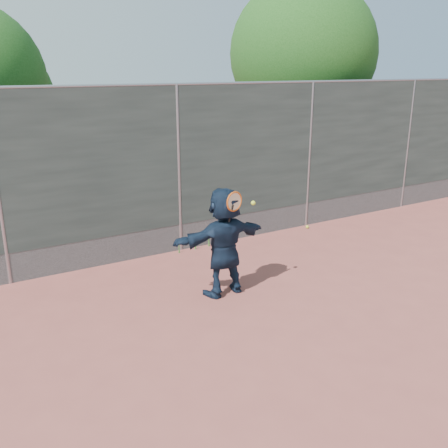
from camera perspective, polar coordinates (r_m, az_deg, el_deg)
ground at (r=6.72m, az=8.43°, el=-11.95°), size 80.00×80.00×0.00m
player at (r=7.35m, az=-0.00°, el=-2.04°), size 1.54×0.55×1.64m
ball_ground at (r=10.73m, az=9.49°, el=-0.33°), size 0.07×0.07×0.07m
fence at (r=8.99m, az=-5.23°, el=6.56°), size 20.00×0.06×3.03m
swing_action at (r=7.05m, az=1.38°, el=2.43°), size 0.56×0.16×0.51m
tree_right at (r=13.28m, az=9.49°, el=18.22°), size 3.78×3.60×5.39m
weed_clump at (r=9.40m, az=-3.06°, el=-2.06°), size 0.68×0.07×0.30m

